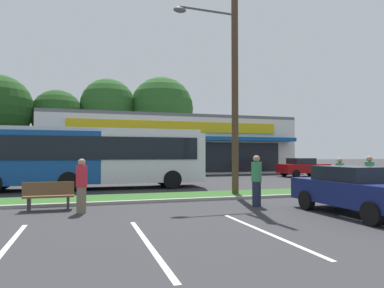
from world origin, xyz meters
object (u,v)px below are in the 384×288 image
car_0 (356,190)px  pedestrian_mid (82,186)px  pedestrian_near_bench (256,181)px  pedestrian_by_pole (370,178)px  bus_stop_bench (49,195)px  utility_pole (232,62)px  car_1 (303,167)px  car_3 (88,170)px  pedestrian_far (340,177)px  city_bus (88,156)px

car_0 → pedestrian_mid: 8.54m
pedestrian_near_bench → pedestrian_by_pole: bearing=-162.5°
bus_stop_bench → utility_pole: bearing=-167.0°
pedestrian_by_pole → car_1: bearing=1.8°
utility_pole → pedestrian_mid: 8.62m
bus_stop_bench → car_0: (9.08, -3.82, 0.27)m
car_0 → pedestrian_by_pole: pedestrian_by_pole is taller
car_1 → pedestrian_mid: 22.42m
car_3 → pedestrian_far: size_ratio=2.73×
car_1 → car_3: (-17.37, -0.90, -0.00)m
utility_pole → pedestrian_near_bench: utility_pole is taller
bus_stop_bench → car_1: (18.77, 12.79, 0.29)m
utility_pole → bus_stop_bench: size_ratio=7.08×
car_0 → car_3: car_3 is taller
car_1 → pedestrian_far: pedestrian_far is taller
car_0 → pedestrian_near_bench: 3.29m
car_0 → pedestrian_near_bench: pedestrian_near_bench is taller
pedestrian_mid → car_0: bearing=178.3°
city_bus → car_0: size_ratio=2.80×
car_0 → pedestrian_near_bench: (-2.04, 2.58, 0.15)m
car_1 → pedestrian_by_pole: (-6.40, -13.76, 0.10)m
car_1 → car_3: car_1 is taller
city_bus → car_1: city_bus is taller
car_0 → pedestrian_by_pole: bearing=130.9°
city_bus → pedestrian_far: 12.59m
pedestrian_by_pole → car_0: bearing=157.6°
pedestrian_mid → car_1: bearing=-124.2°
city_bus → pedestrian_mid: 8.06m
city_bus → car_3: (0.07, 4.82, -0.97)m
utility_pole → pedestrian_far: size_ratio=6.64×
bus_stop_bench → pedestrian_far: pedestrian_far is taller
bus_stop_bench → car_1: size_ratio=0.38×
car_1 → pedestrian_far: (-7.00, -12.72, 0.06)m
city_bus → pedestrian_by_pole: bearing=-35.6°
city_bus → car_3: 4.91m
car_0 → pedestrian_mid: pedestrian_mid is taller
utility_pole → pedestrian_near_bench: bearing=-97.3°
utility_pole → bus_stop_bench: (-7.42, -1.71, -5.52)m
pedestrian_mid → pedestrian_far: size_ratio=1.01×
city_bus → pedestrian_near_bench: size_ratio=6.90×
bus_stop_bench → pedestrian_by_pole: bearing=175.5°
pedestrian_mid → car_3: bearing=-73.5°
utility_pole → car_3: size_ratio=2.43×
city_bus → car_0: 13.40m
pedestrian_by_pole → pedestrian_far: size_ratio=1.05×
car_3 → pedestrian_near_bench: size_ratio=2.56×
pedestrian_by_pole → pedestrian_mid: pedestrian_by_pole is taller
pedestrian_near_bench → pedestrian_mid: pedestrian_near_bench is taller
bus_stop_bench → pedestrian_near_bench: 7.16m
bus_stop_bench → pedestrian_by_pole: pedestrian_by_pole is taller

